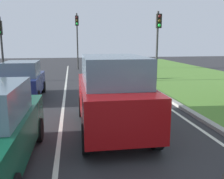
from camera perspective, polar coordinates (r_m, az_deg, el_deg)
name	(u,v)px	position (r m, az deg, el deg)	size (l,w,h in m)	color
ground_plane	(79,98)	(12.11, -7.58, -1.95)	(60.00, 60.00, 0.00)	#2D2D30
lane_line_center	(64,98)	(12.12, -10.90, -2.03)	(0.12, 32.00, 0.01)	silver
lane_line_right_edge	(151,95)	(12.72, 8.85, -1.34)	(0.12, 32.00, 0.01)	silver
curb_right	(160,94)	(12.87, 10.97, -1.01)	(0.24, 48.00, 0.12)	#9E9B93
car_suv_ahead	(113,93)	(7.43, 0.16, -0.90)	(2.00, 4.52, 2.28)	maroon
car_hatchback_far	(23,80)	(12.48, -19.69, 2.01)	(1.75, 3.71, 1.78)	navy
traffic_light_near_right	(158,34)	(16.96, 10.49, 12.39)	(0.32, 0.50, 4.61)	#2D2D2D
traffic_light_overhead_left	(1,38)	(18.23, -24.17, 10.65)	(0.32, 0.50, 4.27)	#2D2D2D
traffic_light_far_median	(77,32)	(24.19, -8.00, 12.93)	(0.32, 0.50, 5.25)	#2D2D2D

